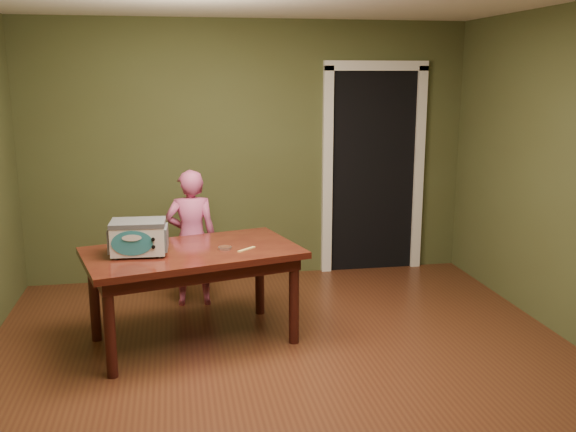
{
  "coord_description": "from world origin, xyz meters",
  "views": [
    {
      "loc": [
        -0.78,
        -3.95,
        2.06
      ],
      "look_at": [
        0.12,
        1.0,
        0.95
      ],
      "focal_mm": 40.0,
      "sensor_mm": 36.0,
      "label": 1
    }
  ],
  "objects": [
    {
      "name": "child",
      "position": [
        -0.64,
        1.71,
        0.62
      ],
      "size": [
        0.45,
        0.3,
        1.24
      ],
      "primitive_type": "imported",
      "rotation": [
        0.0,
        0.0,
        3.14
      ],
      "color": "#C14F80",
      "rests_on": "floor"
    },
    {
      "name": "floor",
      "position": [
        0.0,
        0.0,
        0.0
      ],
      "size": [
        5.0,
        5.0,
        0.0
      ],
      "primitive_type": "plane",
      "color": "#522B17",
      "rests_on": "ground"
    },
    {
      "name": "toy_oven",
      "position": [
        -1.05,
        0.77,
        0.89
      ],
      "size": [
        0.43,
        0.31,
        0.26
      ],
      "rotation": [
        0.0,
        0.0,
        -0.05
      ],
      "color": "#4C4F54",
      "rests_on": "dining_table"
    },
    {
      "name": "spatula",
      "position": [
        -0.25,
        0.77,
        0.75
      ],
      "size": [
        0.15,
        0.14,
        0.01
      ],
      "primitive_type": "cube",
      "rotation": [
        0.0,
        0.0,
        0.72
      ],
      "color": "#E0BC61",
      "rests_on": "dining_table"
    },
    {
      "name": "baking_pan",
      "position": [
        -0.41,
        0.81,
        0.76
      ],
      "size": [
        0.1,
        0.1,
        0.02
      ],
      "color": "silver",
      "rests_on": "dining_table"
    },
    {
      "name": "doorway",
      "position": [
        1.3,
        2.78,
        1.06
      ],
      "size": [
        1.1,
        0.66,
        2.25
      ],
      "color": "black",
      "rests_on": "ground"
    },
    {
      "name": "dining_table",
      "position": [
        -0.66,
        0.84,
        0.65
      ],
      "size": [
        1.78,
        1.27,
        0.75
      ],
      "rotation": [
        0.0,
        0.0,
        0.25
      ],
      "color": "#37100C",
      "rests_on": "floor"
    },
    {
      "name": "room_shell",
      "position": [
        0.0,
        0.0,
        1.71
      ],
      "size": [
        4.52,
        5.02,
        2.61
      ],
      "color": "#444C28",
      "rests_on": "ground"
    }
  ]
}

